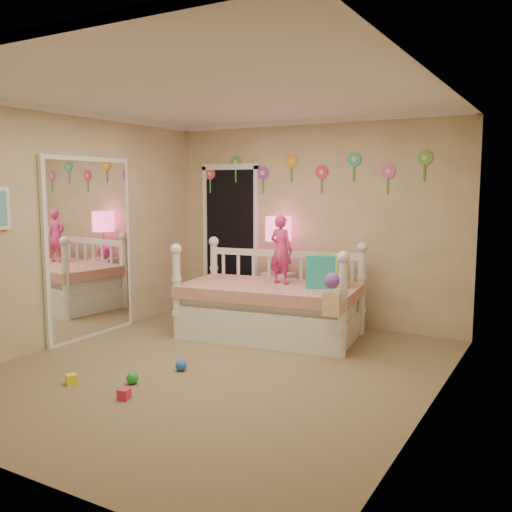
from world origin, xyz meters
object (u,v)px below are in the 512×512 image
Objects in this scene: child at (281,250)px; table_lamp at (278,236)px; daybed at (270,290)px; nightstand at (278,297)px.

table_lamp is (-0.36, 0.61, 0.10)m from child.
daybed reaches higher than nightstand.
daybed is 2.80× the size of table_lamp.
child reaches higher than nightstand.
daybed is at bearing -64.56° from nightstand.
table_lamp is at bearing -175.29° from nightstand.
table_lamp is at bearing 103.05° from daybed.
child is 0.71m from table_lamp.
child is 1.26× the size of nightstand.
nightstand is (-0.36, 0.61, -0.71)m from child.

